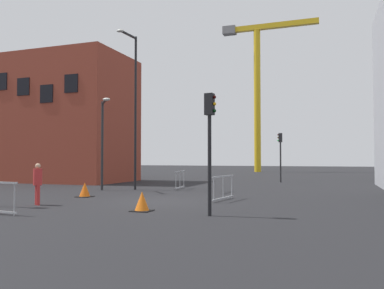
# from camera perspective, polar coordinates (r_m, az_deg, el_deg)

# --- Properties ---
(ground) EXTENTS (160.00, 160.00, 0.00)m
(ground) POSITION_cam_1_polar(r_m,az_deg,el_deg) (17.19, -4.78, -8.15)
(ground) COLOR black
(brick_building) EXTENTS (10.49, 6.70, 9.89)m
(brick_building) POSITION_cam_1_polar(r_m,az_deg,el_deg) (33.53, -17.98, 3.40)
(brick_building) COLOR brown
(brick_building) RESTS_ON ground
(construction_crane) EXTENTS (12.91, 1.20, 20.38)m
(construction_crane) POSITION_cam_1_polar(r_m,az_deg,el_deg) (55.68, 9.51, 9.80)
(construction_crane) COLOR gold
(construction_crane) RESTS_ON ground
(streetlamp_tall) EXTENTS (0.44, 1.79, 9.08)m
(streetlamp_tall) POSITION_cam_1_polar(r_m,az_deg,el_deg) (23.61, -8.39, 6.27)
(streetlamp_tall) COLOR black
(streetlamp_tall) RESTS_ON ground
(streetlamp_short) EXTENTS (1.40, 1.58, 5.14)m
(streetlamp_short) POSITION_cam_1_polar(r_m,az_deg,el_deg) (23.19, -12.70, 1.41)
(streetlamp_short) COLOR #232326
(streetlamp_short) RESTS_ON ground
(traffic_light_island) EXTENTS (0.38, 0.27, 3.94)m
(traffic_light_island) POSITION_cam_1_polar(r_m,az_deg,el_deg) (12.74, 2.57, 1.63)
(traffic_light_island) COLOR black
(traffic_light_island) RESTS_ON ground
(traffic_light_crosswalk) EXTENTS (0.38, 0.28, 3.78)m
(traffic_light_crosswalk) POSITION_cam_1_polar(r_m,az_deg,el_deg) (31.14, 12.61, -0.65)
(traffic_light_crosswalk) COLOR #232326
(traffic_light_crosswalk) RESTS_ON ground
(pedestrian_walking) EXTENTS (0.34, 0.34, 1.64)m
(pedestrian_walking) POSITION_cam_1_polar(r_m,az_deg,el_deg) (16.81, -21.34, -4.90)
(pedestrian_walking) COLOR red
(pedestrian_walking) RESTS_ON ground
(safety_barrier_rear) EXTENTS (0.38, 2.18, 1.08)m
(safety_barrier_rear) POSITION_cam_1_polar(r_m,az_deg,el_deg) (17.47, 4.51, -6.19)
(safety_barrier_rear) COLOR #9EA0A5
(safety_barrier_rear) RESTS_ON ground
(safety_barrier_left_run) EXTENTS (0.29, 2.05, 1.08)m
(safety_barrier_left_run) POSITION_cam_1_polar(r_m,az_deg,el_deg) (23.80, -1.74, -5.08)
(safety_barrier_left_run) COLOR gray
(safety_barrier_left_run) RESTS_ON ground
(traffic_cone_orange) EXTENTS (0.68, 0.68, 0.69)m
(traffic_cone_orange) POSITION_cam_1_polar(r_m,az_deg,el_deg) (14.04, -7.22, -8.20)
(traffic_cone_orange) COLOR black
(traffic_cone_orange) RESTS_ON ground
(traffic_cone_striped) EXTENTS (0.69, 0.69, 0.70)m
(traffic_cone_striped) POSITION_cam_1_polar(r_m,az_deg,el_deg) (19.67, -15.19, -6.35)
(traffic_cone_striped) COLOR black
(traffic_cone_striped) RESTS_ON ground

